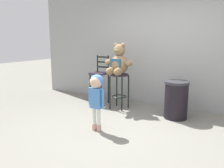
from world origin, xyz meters
name	(u,v)px	position (x,y,z in m)	size (l,w,h in m)	color
ground_plane	(120,132)	(0.00, 0.00, 0.00)	(24.00, 24.00, 0.00)	slate
building_wall	(165,29)	(0.00, 2.06, 1.79)	(7.02, 0.30, 3.57)	#969797
bar_stool_with_teddy	(119,84)	(-0.71, 1.21, 0.57)	(0.41, 0.41, 0.79)	#271D2A
teddy_bear	(119,63)	(-0.71, 1.18, 1.04)	(0.65, 0.58, 0.68)	#8A6E4C
child_walking	(96,90)	(-0.39, -0.14, 0.71)	(0.31, 0.25, 0.98)	#CE9A92
trash_bin	(176,100)	(0.58, 1.20, 0.38)	(0.48, 0.48, 0.75)	black
bar_chair_empty	(100,77)	(-1.31, 1.33, 0.67)	(0.37, 0.37, 1.17)	#271D2A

